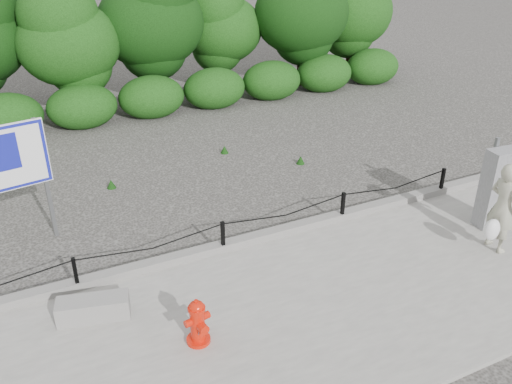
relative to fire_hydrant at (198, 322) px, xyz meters
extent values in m
plane|color=#2D2B28|center=(1.19, 1.94, -0.42)|extent=(90.00, 90.00, 0.00)
cube|color=gray|center=(1.19, -0.06, -0.38)|extent=(14.00, 4.00, 0.08)
cube|color=slate|center=(1.19, 1.99, -0.27)|extent=(14.00, 0.22, 0.14)
cube|color=black|center=(-1.31, 1.94, -0.04)|extent=(0.06, 0.06, 0.60)
cube|color=black|center=(1.19, 1.94, -0.04)|extent=(0.06, 0.06, 0.60)
cube|color=black|center=(3.69, 1.94, -0.04)|extent=(0.06, 0.06, 0.60)
cube|color=black|center=(6.19, 1.94, -0.04)|extent=(0.06, 0.06, 0.60)
cylinder|color=black|center=(-0.06, 1.94, 0.18)|extent=(2.50, 0.02, 0.02)
cylinder|color=black|center=(2.44, 1.94, 0.18)|extent=(2.50, 0.02, 0.02)
cylinder|color=black|center=(4.94, 1.94, 0.18)|extent=(2.50, 0.02, 0.02)
cylinder|color=black|center=(0.19, 10.54, 0.54)|extent=(0.18, 0.18, 1.94)
ellipsoid|color=#164A11|center=(0.19, 10.54, 1.90)|extent=(2.87, 2.48, 3.10)
cylinder|color=black|center=(2.69, 10.94, 0.68)|extent=(0.18, 0.18, 2.20)
ellipsoid|color=#164A11|center=(2.69, 10.94, 2.22)|extent=(3.26, 2.82, 3.52)
cylinder|color=black|center=(5.19, 11.34, 0.47)|extent=(0.18, 0.18, 1.80)
ellipsoid|color=#164A11|center=(5.19, 11.34, 1.73)|extent=(2.66, 2.30, 2.88)
cylinder|color=black|center=(7.69, 10.54, 0.67)|extent=(0.18, 0.18, 2.20)
ellipsoid|color=#164A11|center=(7.69, 10.54, 2.21)|extent=(3.25, 2.81, 3.52)
cylinder|color=black|center=(9.99, 10.94, 0.59)|extent=(0.18, 0.18, 2.04)
ellipsoid|color=#164A11|center=(9.99, 10.94, 2.02)|extent=(3.02, 2.61, 3.26)
cylinder|color=red|center=(0.00, 0.01, -0.32)|extent=(0.39, 0.39, 0.06)
cylinder|color=red|center=(0.00, 0.01, -0.04)|extent=(0.24, 0.24, 0.51)
cylinder|color=red|center=(0.00, 0.01, 0.24)|extent=(0.28, 0.28, 0.05)
ellipsoid|color=red|center=(0.00, 0.01, 0.26)|extent=(0.25, 0.25, 0.16)
cylinder|color=red|center=(0.00, 0.01, 0.35)|extent=(0.06, 0.06, 0.05)
cylinder|color=red|center=(-0.14, -0.02, 0.05)|extent=(0.11, 0.12, 0.10)
cylinder|color=red|center=(0.14, 0.03, 0.05)|extent=(0.11, 0.12, 0.10)
cylinder|color=red|center=(0.02, -0.14, -0.01)|extent=(0.16, 0.13, 0.14)
cylinder|color=slate|center=(-0.03, -0.11, -0.08)|extent=(0.01, 0.05, 0.11)
imported|color=#A4A28C|center=(5.59, -0.06, 0.48)|extent=(0.41, 0.61, 1.65)
ellipsoid|color=white|center=(5.24, -0.21, 0.21)|extent=(0.30, 0.23, 0.40)
cube|color=gray|center=(-1.21, 1.16, -0.18)|extent=(1.10, 0.60, 0.33)
cube|color=#959598|center=(6.14, 0.56, 0.43)|extent=(0.62, 0.40, 1.55)
cube|color=slate|center=(6.14, 0.78, 0.51)|extent=(0.07, 0.07, 1.71)
cube|color=slate|center=(-1.38, 3.92, 0.74)|extent=(0.08, 0.08, 2.33)
cube|color=white|center=(-1.98, 3.77, 1.32)|extent=(1.44, 0.29, 1.16)
cube|color=#151A98|center=(-1.97, 3.75, 1.32)|extent=(1.41, 0.24, 1.13)
camera|label=1|loc=(-1.80, -5.52, 5.00)|focal=38.00mm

